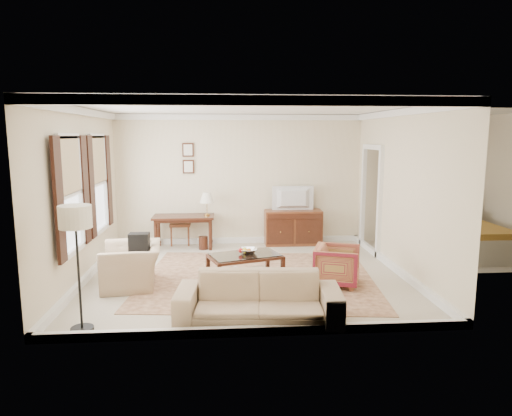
{
  "coord_description": "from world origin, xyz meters",
  "views": [
    {
      "loc": [
        -0.42,
        -7.74,
        2.44
      ],
      "look_at": [
        0.2,
        0.3,
        1.15
      ],
      "focal_mm": 32.0,
      "sensor_mm": 36.0,
      "label": 1
    }
  ],
  "objects": [
    {
      "name": "writing_desk",
      "position": [
        -1.24,
        2.07,
        0.61
      ],
      "size": [
        1.31,
        0.66,
        0.72
      ],
      "color": "#3E1D11",
      "rests_on": "room_shell"
    },
    {
      "name": "sofa",
      "position": [
        0.06,
        -2.02,
        0.42
      ],
      "size": [
        2.21,
        0.82,
        0.84
      ],
      "primitive_type": "imported",
      "rotation": [
        0.0,
        0.0,
        -0.09
      ],
      "color": "tan",
      "rests_on": "room_shell"
    },
    {
      "name": "club_armchair",
      "position": [
        -1.89,
        -0.43,
        0.46
      ],
      "size": [
        0.81,
        1.13,
        0.92
      ],
      "primitive_type": "imported",
      "rotation": [
        0.0,
        0.0,
        -1.45
      ],
      "color": "tan",
      "rests_on": "room_shell"
    },
    {
      "name": "window_front",
      "position": [
        -2.7,
        -0.7,
        1.55
      ],
      "size": [
        0.12,
        1.56,
        1.8
      ],
      "primitive_type": null,
      "color": "#CCB284",
      "rests_on": "room_shell"
    },
    {
      "name": "room_shell",
      "position": [
        0.0,
        0.0,
        2.47
      ],
      "size": [
        5.51,
        5.01,
        2.91
      ],
      "color": "beige",
      "rests_on": "ground"
    },
    {
      "name": "floor_lamp",
      "position": [
        -2.19,
        -2.14,
        1.34
      ],
      "size": [
        0.39,
        0.39,
        1.6
      ],
      "color": "black",
      "rests_on": "room_shell"
    },
    {
      "name": "desk_chair",
      "position": [
        -1.34,
        2.42,
        0.53
      ],
      "size": [
        0.52,
        0.52,
        1.05
      ],
      "primitive_type": null,
      "rotation": [
        0.0,
        0.0,
        0.17
      ],
      "color": "brown",
      "rests_on": "room_shell"
    },
    {
      "name": "sideboard",
      "position": [
        1.18,
        2.23,
        0.39
      ],
      "size": [
        1.27,
        0.49,
        0.78
      ],
      "primitive_type": "cube",
      "color": "brown",
      "rests_on": "room_shell"
    },
    {
      "name": "book_b",
      "position": [
        0.05,
        -0.41,
        0.19
      ],
      "size": [
        0.28,
        0.04,
        0.38
      ],
      "primitive_type": "imported",
      "rotation": [
        0.0,
        0.0,
        -0.04
      ],
      "color": "brown",
      "rests_on": "coffee_table"
    },
    {
      "name": "book_a",
      "position": [
        -0.24,
        -0.36,
        0.19
      ],
      "size": [
        0.22,
        0.22,
        0.38
      ],
      "primitive_type": "imported",
      "rotation": [
        0.0,
        0.0,
        0.79
      ],
      "color": "brown",
      "rests_on": "coffee_table"
    },
    {
      "name": "annex_bedroom",
      "position": [
        4.49,
        1.15,
        0.34
      ],
      "size": [
        3.0,
        2.7,
        2.9
      ],
      "color": "beige",
      "rests_on": "ground"
    },
    {
      "name": "coffee_table",
      "position": [
        -0.04,
        -0.42,
        0.38
      ],
      "size": [
        1.31,
        1.01,
        0.49
      ],
      "rotation": [
        0.0,
        0.0,
        0.32
      ],
      "color": "#3E1D11",
      "rests_on": "room_shell"
    },
    {
      "name": "desk_lamp",
      "position": [
        -0.73,
        2.07,
        0.97
      ],
      "size": [
        0.32,
        0.32,
        0.5
      ],
      "primitive_type": null,
      "color": "silver",
      "rests_on": "writing_desk"
    },
    {
      "name": "striped_armchair",
      "position": [
        1.46,
        -0.64,
        0.36
      ],
      "size": [
        0.85,
        0.88,
        0.72
      ],
      "primitive_type": "imported",
      "rotation": [
        0.0,
        0.0,
        1.24
      ],
      "color": "maroon",
      "rests_on": "room_shell"
    },
    {
      "name": "doorway",
      "position": [
        2.71,
        1.5,
        1.08
      ],
      "size": [
        0.1,
        1.12,
        2.25
      ],
      "primitive_type": null,
      "color": "white",
      "rests_on": "room_shell"
    },
    {
      "name": "framed_prints",
      "position": [
        -1.14,
        2.47,
        1.94
      ],
      "size": [
        0.25,
        0.04,
        0.68
      ],
      "primitive_type": null,
      "color": "#3E1D11",
      "rests_on": "room_shell"
    },
    {
      "name": "rug",
      "position": [
        0.2,
        -0.19,
        0.01
      ],
      "size": [
        4.22,
        3.72,
        0.01
      ],
      "primitive_type": "cube",
      "rotation": [
        0.0,
        0.0,
        -0.1
      ],
      "color": "brown",
      "rests_on": "room_shell"
    },
    {
      "name": "fruit_bowl",
      "position": [
        0.02,
        -0.34,
        0.54
      ],
      "size": [
        0.42,
        0.42,
        0.1
      ],
      "primitive_type": "imported",
      "color": "silver",
      "rests_on": "coffee_table"
    },
    {
      "name": "window_rear",
      "position": [
        -2.7,
        0.9,
        1.55
      ],
      "size": [
        0.12,
        1.56,
        1.8
      ],
      "primitive_type": null,
      "color": "#CCB284",
      "rests_on": "room_shell"
    },
    {
      "name": "tv",
      "position": [
        1.18,
        2.21,
        1.22
      ],
      "size": [
        0.88,
        0.51,
        0.12
      ],
      "primitive_type": "imported",
      "rotation": [
        0.0,
        0.0,
        3.14
      ],
      "color": "black",
      "rests_on": "sideboard"
    },
    {
      "name": "backpack",
      "position": [
        -1.76,
        -0.38,
        0.71
      ],
      "size": [
        0.33,
        0.38,
        0.4
      ],
      "primitive_type": "cube",
      "rotation": [
        0.0,
        0.0,
        -1.17
      ],
      "color": "black",
      "rests_on": "club_armchair"
    }
  ]
}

